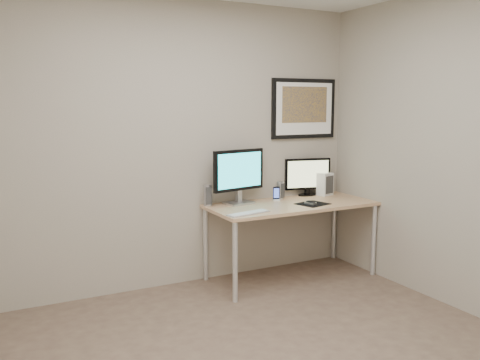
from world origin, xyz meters
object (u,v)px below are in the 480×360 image
at_px(speaker_left, 208,195).
at_px(fan_unit, 325,184).
at_px(monitor_tv, 308,176).
at_px(keyboard, 249,213).
at_px(desk, 291,210).
at_px(monitor_large, 239,174).
at_px(framed_art, 304,109).
at_px(phone_dock, 276,194).
at_px(speaker_right, 280,190).

relative_size(speaker_left, fan_unit, 0.85).
xyz_separation_m(monitor_tv, keyboard, (-0.96, -0.51, -0.20)).
xyz_separation_m(desk, keyboard, (-0.59, -0.23, 0.07)).
bearing_deg(speaker_left, monitor_large, -2.22).
relative_size(framed_art, monitor_large, 1.33).
height_order(desk, keyboard, keyboard).
distance_m(desk, keyboard, 0.63).
bearing_deg(monitor_large, framed_art, -2.32).
distance_m(desk, framed_art, 1.07).
xyz_separation_m(monitor_tv, speaker_left, (-1.13, -0.01, -0.11)).
bearing_deg(keyboard, fan_unit, 9.37).
relative_size(framed_art, speaker_left, 3.81).
relative_size(desk, phone_dock, 11.58).
xyz_separation_m(desk, monitor_large, (-0.46, 0.20, 0.35)).
bearing_deg(keyboard, framed_art, 19.02).
distance_m(desk, speaker_left, 0.81).
relative_size(speaker_right, fan_unit, 0.75).
relative_size(speaker_left, keyboard, 0.48).
distance_m(speaker_right, fan_unit, 0.53).
bearing_deg(keyboard, speaker_left, 96.67).
xyz_separation_m(desk, speaker_right, (0.02, 0.25, 0.15)).
bearing_deg(monitor_tv, phone_dock, -155.49).
bearing_deg(keyboard, speaker_right, 26.03).
distance_m(monitor_tv, phone_dock, 0.47).
xyz_separation_m(speaker_left, phone_dock, (0.69, -0.08, -0.03)).
relative_size(monitor_large, monitor_tv, 1.15).
xyz_separation_m(phone_dock, fan_unit, (0.61, 0.03, 0.05)).
relative_size(monitor_tv, keyboard, 1.20).
distance_m(framed_art, keyboard, 1.40).
bearing_deg(keyboard, monitor_tv, 15.99).
xyz_separation_m(speaker_left, speaker_right, (0.77, -0.02, -0.01)).
bearing_deg(fan_unit, monitor_tv, 142.18).
bearing_deg(phone_dock, desk, -52.81).
bearing_deg(speaker_right, keyboard, -159.35).
relative_size(framed_art, monitor_tv, 1.54).
bearing_deg(speaker_left, speaker_right, 8.57).
xyz_separation_m(framed_art, monitor_large, (-0.81, -0.13, -0.61)).
bearing_deg(monitor_large, desk, -35.21).
relative_size(desk, monitor_large, 2.84).
height_order(framed_art, fan_unit, framed_art).
height_order(keyboard, fan_unit, fan_unit).
distance_m(speaker_left, keyboard, 0.53).
bearing_deg(speaker_left, phone_dock, 3.21).
relative_size(framed_art, phone_dock, 5.43).
bearing_deg(fan_unit, keyboard, -174.99).
relative_size(monitor_tv, fan_unit, 2.10).
relative_size(monitor_large, phone_dock, 4.07).
height_order(monitor_large, speaker_right, monitor_large).
distance_m(speaker_right, phone_dock, 0.10).
bearing_deg(desk, monitor_tv, 36.66).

